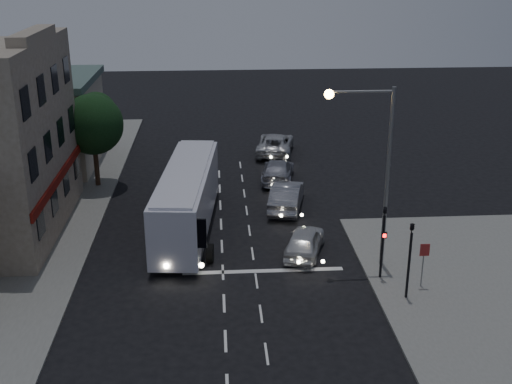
{
  "coord_description": "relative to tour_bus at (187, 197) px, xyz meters",
  "views": [
    {
      "loc": [
        -0.24,
        -26.39,
        14.9
      ],
      "look_at": [
        2.0,
        7.35,
        2.2
      ],
      "focal_mm": 45.0,
      "sensor_mm": 36.0,
      "label": 1
    }
  ],
  "objects": [
    {
      "name": "ground",
      "position": [
        1.88,
        -7.34,
        -1.97
      ],
      "size": [
        120.0,
        120.0,
        0.0
      ],
      "primitive_type": "plane",
      "color": "black"
    },
    {
      "name": "car_sedan_c",
      "position": [
        6.34,
        14.37,
        -1.18
      ],
      "size": [
        3.6,
        6.09,
        1.59
      ],
      "primitive_type": "imported",
      "rotation": [
        0.0,
        0.0,
        2.96
      ],
      "color": "silver",
      "rests_on": "ground"
    },
    {
      "name": "traffic_signal_side",
      "position": [
        10.18,
        -8.54,
        0.45
      ],
      "size": [
        0.18,
        0.15,
        4.1
      ],
      "color": "black",
      "rests_on": "sidewalk_near"
    },
    {
      "name": "low_building_north",
      "position": [
        -11.62,
        12.66,
        1.42
      ],
      "size": [
        9.4,
        9.4,
        6.5
      ],
      "color": "#B9AD9A",
      "rests_on": "sidewalk_far"
    },
    {
      "name": "road_markings",
      "position": [
        3.16,
        -4.03,
        -1.97
      ],
      "size": [
        8.0,
        30.55,
        0.01
      ],
      "color": "silver",
      "rests_on": "ground"
    },
    {
      "name": "tour_bus",
      "position": [
        0.0,
        0.0,
        0.0
      ],
      "size": [
        3.56,
        12.08,
        3.65
      ],
      "rotation": [
        0.0,
        0.0,
        -0.09
      ],
      "color": "silver",
      "rests_on": "ground"
    },
    {
      "name": "car_sedan_a",
      "position": [
        5.95,
        2.85,
        -1.14
      ],
      "size": [
        2.82,
        5.31,
        1.66
      ],
      "primitive_type": "imported",
      "rotation": [
        0.0,
        0.0,
        2.92
      ],
      "color": "gray",
      "rests_on": "ground"
    },
    {
      "name": "streetlight",
      "position": [
        9.22,
        -5.14,
        3.76
      ],
      "size": [
        3.32,
        0.44,
        9.0
      ],
      "color": "slate",
      "rests_on": "sidewalk_near"
    },
    {
      "name": "car_sedan_b",
      "position": [
        5.92,
        8.02,
        -1.24
      ],
      "size": [
        2.9,
        5.34,
        1.47
      ],
      "primitive_type": "imported",
      "rotation": [
        0.0,
        0.0,
        2.97
      ],
      "color": "#9596A2",
      "rests_on": "ground"
    },
    {
      "name": "street_tree",
      "position": [
        -6.33,
        7.68,
        2.52
      ],
      "size": [
        4.0,
        4.0,
        6.2
      ],
      "color": "black",
      "rests_on": "sidewalk_far"
    },
    {
      "name": "regulatory_sign",
      "position": [
        11.18,
        -7.58,
        -0.38
      ],
      "size": [
        0.45,
        0.12,
        2.2
      ],
      "color": "slate",
      "rests_on": "sidewalk_near"
    },
    {
      "name": "car_suv",
      "position": [
        6.19,
        -3.54,
        -1.25
      ],
      "size": [
        2.92,
        4.56,
        1.44
      ],
      "primitive_type": "imported",
      "rotation": [
        0.0,
        0.0,
        2.83
      ],
      "color": "silver",
      "rests_on": "ground"
    },
    {
      "name": "traffic_signal_main",
      "position": [
        9.48,
        -6.56,
        0.45
      ],
      "size": [
        0.25,
        0.35,
        4.1
      ],
      "color": "black",
      "rests_on": "sidewalk_near"
    }
  ]
}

